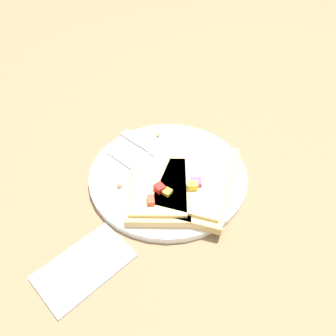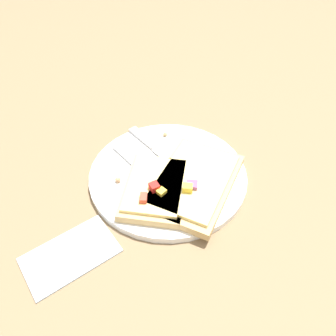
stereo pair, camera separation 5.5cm
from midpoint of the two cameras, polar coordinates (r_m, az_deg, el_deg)
ground_plane at (r=0.57m, az=-2.78°, el=-1.71°), size 4.00×4.00×0.00m
plate at (r=0.57m, az=-2.80°, el=-1.29°), size 0.27×0.27×0.01m
fork at (r=0.54m, az=-5.20°, el=-2.53°), size 0.03×0.20×0.01m
knife at (r=0.60m, az=-4.97°, el=2.74°), size 0.03×0.20×0.01m
pizza_slice_main at (r=0.54m, az=1.95°, el=-2.11°), size 0.21×0.19×0.03m
pizza_slice_corner at (r=0.52m, az=-4.58°, el=-3.82°), size 0.17×0.17×0.03m
crumb_scatter at (r=0.56m, az=-4.66°, el=-0.49°), size 0.14×0.12×0.01m
napkin at (r=0.49m, az=-17.72°, el=-16.13°), size 0.13×0.08×0.01m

